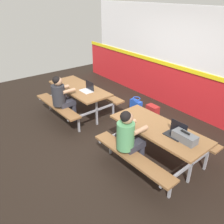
{
  "coord_description": "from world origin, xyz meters",
  "views": [
    {
      "loc": [
        3.53,
        -2.7,
        2.88
      ],
      "look_at": [
        0.0,
        0.02,
        0.55
      ],
      "focal_mm": 37.33,
      "sensor_mm": 36.0,
      "label": 1
    }
  ],
  "objects": [
    {
      "name": "tote_bag_bright",
      "position": [
        -0.41,
        1.13,
        0.19
      ],
      "size": [
        0.34,
        0.21,
        0.43
      ],
      "color": "#1E47B2",
      "rests_on": "ground"
    },
    {
      "name": "laptop_dark",
      "position": [
        1.59,
        0.13,
        0.79
      ],
      "size": [
        0.33,
        0.23,
        0.22
      ],
      "color": "black",
      "rests_on": "picnic_table_right"
    },
    {
      "name": "toolbox_grey",
      "position": [
        1.79,
        0.1,
        0.81
      ],
      "size": [
        0.4,
        0.18,
        0.18
      ],
      "color": "#595B60",
      "rests_on": "picnic_table_right"
    },
    {
      "name": "ground_plane",
      "position": [
        0.0,
        0.0,
        -0.01
      ],
      "size": [
        10.0,
        10.0,
        0.02
      ],
      "primitive_type": "cube",
      "color": "black"
    },
    {
      "name": "picnic_table_right",
      "position": [
        1.26,
        0.09,
        0.57
      ],
      "size": [
        1.83,
        1.61,
        0.74
      ],
      "color": "brown",
      "rests_on": "ground"
    },
    {
      "name": "backpack_dark",
      "position": [
        0.18,
        1.13,
        0.22
      ],
      "size": [
        0.3,
        0.22,
        0.44
      ],
      "color": "maroon",
      "rests_on": "ground"
    },
    {
      "name": "student_further",
      "position": [
        1.11,
        -0.48,
        0.71
      ],
      "size": [
        0.37,
        0.53,
        1.21
      ],
      "color": "#2D2D38",
      "rests_on": "ground"
    },
    {
      "name": "picnic_table_left",
      "position": [
        -1.26,
        -0.05,
        0.57
      ],
      "size": [
        1.83,
        1.61,
        0.74
      ],
      "color": "brown",
      "rests_on": "ground"
    },
    {
      "name": "laptop_silver",
      "position": [
        -0.94,
        0.0,
        0.79
      ],
      "size": [
        0.33,
        0.23,
        0.22
      ],
      "color": "silver",
      "rests_on": "picnic_table_left"
    },
    {
      "name": "student_nearer",
      "position": [
        -1.11,
        -0.6,
        0.71
      ],
      "size": [
        0.37,
        0.53,
        1.21
      ],
      "color": "#2D2D38",
      "rests_on": "ground"
    },
    {
      "name": "accent_backdrop",
      "position": [
        0.0,
        2.22,
        1.25
      ],
      "size": [
        8.0,
        0.14,
        2.6
      ],
      "color": "red",
      "rests_on": "ground"
    }
  ]
}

